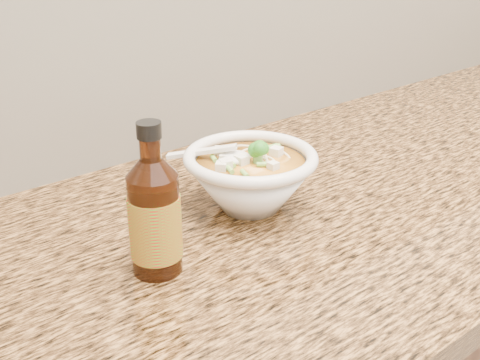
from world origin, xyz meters
TOP-DOWN VIEW (x-y plane):
  - counter_slab at (0.00, 1.68)m, footprint 4.00×0.68m
  - soup_bowl at (-0.19, 1.71)m, footprint 0.20×0.20m
  - hot_sauce_bottle at (-0.39, 1.65)m, footprint 0.08×0.08m

SIDE VIEW (x-z plane):
  - counter_slab at x=0.00m, z-range 0.86..0.90m
  - soup_bowl at x=-0.19m, z-range 0.89..1.00m
  - hot_sauce_bottle at x=-0.39m, z-range 0.88..1.07m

